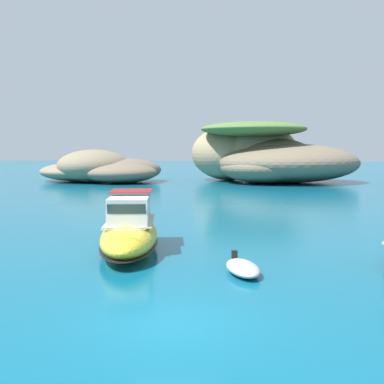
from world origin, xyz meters
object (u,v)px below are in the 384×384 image
at_px(motorboat_yellow, 130,233).
at_px(dinghy_tender, 243,268).
at_px(islet_large, 264,157).
at_px(islet_small, 103,170).

xyz_separation_m(motorboat_yellow, dinghy_tender, (5.02, -3.53, -0.60)).
relative_size(islet_large, islet_small, 1.26).
height_order(motorboat_yellow, dinghy_tender, motorboat_yellow).
bearing_deg(motorboat_yellow, islet_large, 81.76).
height_order(islet_large, motorboat_yellow, islet_large).
distance_m(islet_small, dinghy_tender, 54.85).
bearing_deg(islet_small, islet_large, 8.70).
bearing_deg(dinghy_tender, motorboat_yellow, 144.88).
bearing_deg(motorboat_yellow, islet_small, 107.97).
relative_size(islet_small, dinghy_tender, 7.57).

